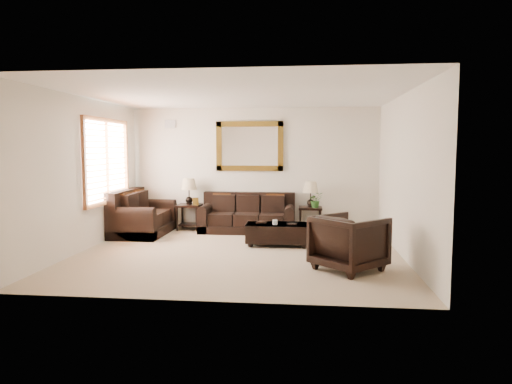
# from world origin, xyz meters

# --- Properties ---
(room) EXTENTS (5.51, 5.01, 2.71)m
(room) POSITION_xyz_m (0.00, 0.00, 1.35)
(room) COLOR tan
(room) RESTS_ON ground
(window) EXTENTS (0.07, 1.96, 1.66)m
(window) POSITION_xyz_m (-2.70, 0.90, 1.55)
(window) COLOR white
(window) RESTS_ON room
(mirror) EXTENTS (1.50, 0.06, 1.10)m
(mirror) POSITION_xyz_m (-0.09, 2.47, 1.85)
(mirror) COLOR #4C350F
(mirror) RESTS_ON room
(air_vent) EXTENTS (0.25, 0.02, 0.18)m
(air_vent) POSITION_xyz_m (-1.90, 2.48, 2.35)
(air_vent) COLOR #999999
(air_vent) RESTS_ON room
(sofa) EXTENTS (2.03, 0.88, 0.83)m
(sofa) POSITION_xyz_m (-0.09, 2.10, 0.30)
(sofa) COLOR black
(sofa) RESTS_ON room
(loveseat) EXTENTS (0.98, 1.66, 0.93)m
(loveseat) POSITION_xyz_m (-2.30, 1.56, 0.34)
(loveseat) COLOR black
(loveseat) RESTS_ON room
(end_table_left) EXTENTS (0.52, 0.52, 1.14)m
(end_table_left) POSITION_xyz_m (-1.42, 2.20, 0.74)
(end_table_left) COLOR black
(end_table_left) RESTS_ON room
(end_table_right) EXTENTS (0.49, 0.49, 1.09)m
(end_table_right) POSITION_xyz_m (1.26, 2.21, 0.71)
(end_table_right) COLOR black
(end_table_right) RESTS_ON room
(coffee_table) EXTENTS (1.19, 0.66, 0.50)m
(coffee_table) POSITION_xyz_m (0.64, 0.74, 0.25)
(coffee_table) COLOR black
(coffee_table) RESTS_ON room
(armchair) EXTENTS (1.20, 1.20, 0.91)m
(armchair) POSITION_xyz_m (1.79, -0.90, 0.45)
(armchair) COLOR black
(armchair) RESTS_ON floor
(potted_plant) EXTENTS (0.39, 0.41, 0.26)m
(potted_plant) POSITION_xyz_m (1.37, 2.12, 0.67)
(potted_plant) COLOR #29571D
(potted_plant) RESTS_ON end_table_right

